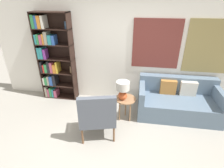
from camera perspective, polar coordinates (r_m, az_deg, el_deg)
The scene contains 7 objects.
ground_plane at distance 3.28m, azimuth -2.11°, elevation -23.05°, with size 14.00×14.00×0.00m, color #9E998E.
wall_back at distance 4.27m, azimuth 3.64°, elevation 11.24°, with size 6.40×0.08×2.70m.
bookshelf at distance 4.68m, azimuth -19.11°, elevation 7.80°, with size 0.89×0.30×2.19m.
armchair at distance 3.26m, azimuth -4.79°, elevation -10.00°, with size 0.79×0.71×0.99m.
couch at distance 4.35m, azimuth 20.50°, elevation -5.37°, with size 1.78×0.91×0.82m.
side_table at distance 3.80m, azimuth 4.40°, elevation -5.63°, with size 0.44×0.44×0.54m.
table_lamp at distance 3.61m, azimuth 3.54°, elevation -1.63°, with size 0.28×0.28×0.41m.
Camera 1 is at (0.43, -2.06, 2.52)m, focal length 28.00 mm.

